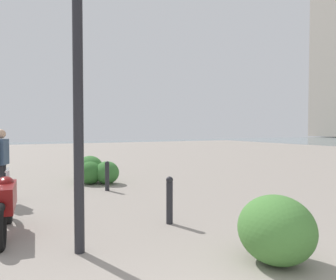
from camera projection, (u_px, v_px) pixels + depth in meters
lamppost at (78, 40)px, 4.54m from camera, size 0.98×0.28×4.50m
motorcycle at (5, 203)px, 5.47m from camera, size 2.17×0.44×1.06m
pedestrian at (1, 160)px, 7.79m from camera, size 0.59×0.35×1.71m
bollard_near at (170, 199)px, 6.03m from camera, size 0.13×0.13×0.86m
bollard_mid at (107, 175)px, 9.20m from camera, size 0.13×0.13×0.82m
shrub_low at (107, 173)px, 10.32m from camera, size 0.83×0.74×0.70m
shrub_round at (276, 229)px, 4.26m from camera, size 1.04×0.94×0.88m
shrub_wide at (90, 168)px, 10.91m from camera, size 0.97×0.87×0.82m
shrub_tall at (90, 173)px, 10.30m from camera, size 0.82×0.74×0.70m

